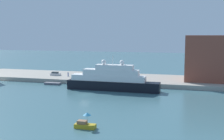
{
  "coord_description": "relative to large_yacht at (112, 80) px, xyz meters",
  "views": [
    {
      "loc": [
        28.96,
        -74.54,
        16.82
      ],
      "look_at": [
        6.26,
        6.0,
        6.6
      ],
      "focal_mm": 46.66,
      "sensor_mm": 36.0,
      "label": 1
    }
  ],
  "objects": [
    {
      "name": "ground",
      "position": [
        -5.29,
        -9.0,
        -3.14
      ],
      "size": [
        400.0,
        400.0,
        0.0
      ],
      "primitive_type": "plane",
      "color": "#3D6670"
    },
    {
      "name": "quay_dock",
      "position": [
        -5.29,
        18.18,
        -2.44
      ],
      "size": [
        110.0,
        22.35,
        1.41
      ],
      "primitive_type": "cube",
      "color": "gray",
      "rests_on": "ground"
    },
    {
      "name": "large_yacht",
      "position": [
        0.0,
        0.0,
        0.0
      ],
      "size": [
        28.31,
        3.99,
        10.85
      ],
      "color": "black",
      "rests_on": "ground"
    },
    {
      "name": "small_motorboat",
      "position": [
        5.19,
        -35.92,
        -2.24
      ],
      "size": [
        3.83,
        1.51,
        2.95
      ],
      "color": "#B7991E",
      "rests_on": "ground"
    },
    {
      "name": "work_barge",
      "position": [
        -22.03,
        4.35,
        -2.79
      ],
      "size": [
        5.54,
        1.87,
        0.7
      ],
      "primitive_type": "cube",
      "color": "#595966",
      "rests_on": "ground"
    },
    {
      "name": "harbor_building",
      "position": [
        28.28,
        19.22,
        5.85
      ],
      "size": [
        14.73,
        13.91,
        15.17
      ],
      "primitive_type": "cube",
      "color": "brown",
      "rests_on": "quay_dock"
    },
    {
      "name": "parked_car",
      "position": [
        -26.63,
        15.78,
        -1.14
      ],
      "size": [
        3.85,
        1.61,
        1.37
      ],
      "color": "silver",
      "rests_on": "quay_dock"
    },
    {
      "name": "person_figure",
      "position": [
        -20.83,
        14.5,
        -0.95
      ],
      "size": [
        0.36,
        0.36,
        1.7
      ],
      "color": "#334C8C",
      "rests_on": "quay_dock"
    },
    {
      "name": "mooring_bollard",
      "position": [
        -1.43,
        8.18,
        -1.37
      ],
      "size": [
        0.36,
        0.36,
        0.73
      ],
      "primitive_type": "cylinder",
      "color": "black",
      "rests_on": "quay_dock"
    }
  ]
}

